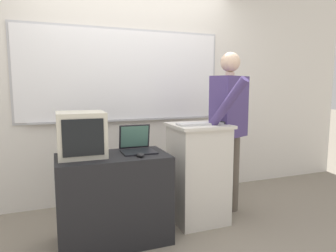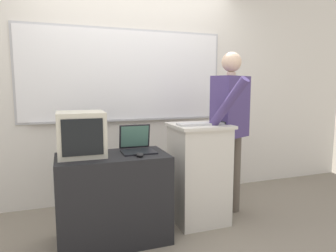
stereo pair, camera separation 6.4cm
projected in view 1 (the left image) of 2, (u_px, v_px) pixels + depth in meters
name	position (u px, v px, depth m)	size (l,w,h in m)	color
ground_plane	(172.00, 250.00, 2.50)	(30.00, 30.00, 0.00)	gray
back_wall	(130.00, 75.00, 3.55)	(6.40, 0.17, 2.97)	silver
lectern_podium	(198.00, 172.00, 3.00)	(0.54, 0.54, 0.99)	beige
side_desk	(114.00, 199.00, 2.60)	(0.94, 0.52, 0.77)	black
person_presenter	(229.00, 123.00, 3.10)	(0.59, 0.68, 1.70)	brown
laptop	(137.00, 144.00, 2.70)	(0.29, 0.29, 0.23)	black
wireless_keyboard	(200.00, 124.00, 2.87)	(0.45, 0.14, 0.02)	silver
computer_mouse_by_laptop	(140.00, 155.00, 2.49)	(0.06, 0.10, 0.03)	black
computer_mouse_by_keyboard	(223.00, 122.00, 2.94)	(0.06, 0.10, 0.03)	black
crt_monitor	(81.00, 134.00, 2.49)	(0.38, 0.37, 0.37)	beige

